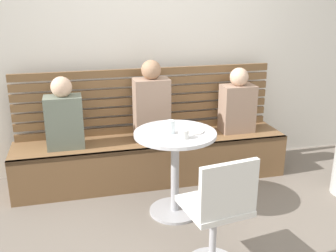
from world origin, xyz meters
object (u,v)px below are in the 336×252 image
Objects in this scene: booth_bench at (153,159)px; person_adult at (152,104)px; cup_ceramic_white at (184,134)px; cup_water_clear at (171,127)px; white_chair at (219,211)px; person_child_left at (64,117)px; plate_small at (193,131)px; person_child_middle at (238,104)px; cafe_table at (175,157)px.

person_adult is at bearing 84.21° from booth_bench.
cup_water_clear reaches higher than cup_ceramic_white.
white_chair is at bearing -85.03° from booth_bench.
white_chair is (0.13, -1.49, 0.24)m from booth_bench.
person_adult is (-0.13, 1.51, 0.33)m from white_chair.
white_chair is at bearing -85.47° from cup_ceramic_white.
person_child_left reaches higher than plate_small.
person_child_left reaches higher than white_chair.
person_child_middle is (0.91, 0.01, -0.06)m from person_adult.
cafe_table is at bearing -140.68° from person_child_middle.
cafe_table is at bearing 99.38° from cup_ceramic_white.
person_child_middle is at bearing 45.89° from plate_small.
cafe_table is at bearing -37.06° from person_child_left.
plate_small is at bearing -3.61° from cup_water_clear.
white_chair reaches higher than cafe_table.
white_chair reaches higher than cup_ceramic_white.
white_chair is 7.73× the size of cup_water_clear.
cup_ceramic_white reaches higher than booth_bench.
person_adult reaches higher than cup_ceramic_white.
cup_ceramic_white is (0.03, -0.16, 0.26)m from cafe_table.
person_child_middle is at bearing 45.93° from cup_ceramic_white.
person_adult is (-0.05, 0.69, 0.28)m from cafe_table.
person_child_left is 1.00× the size of person_child_middle.
person_child_left is 1.24m from plate_small.
cafe_table is 6.73× the size of cup_water_clear.
booth_bench is 4.02× the size of person_child_middle.
cup_ceramic_white is (0.08, -0.85, -0.02)m from person_adult.
person_child_left reaches higher than person_child_middle.
person_child_middle reaches higher than booth_bench.
person_adult reaches higher than cafe_table.
booth_bench is at bearing 105.52° from plate_small.
person_adult is 0.84m from person_child_left.
cup_ceramic_white is at bearing -63.32° from cup_water_clear.
white_chair is 0.87m from cup_water_clear.
person_adult is 0.85m from cup_ceramic_white.
person_child_middle is (0.86, 0.70, 0.22)m from cafe_table.
plate_small is at bearing -134.11° from person_child_middle.
person_child_left is (-0.88, 0.67, 0.22)m from cafe_table.
white_chair is 1.26× the size of person_child_left.
cup_water_clear is (-0.12, 0.79, 0.33)m from white_chair.
cafe_table is 1.10× the size of person_child_middle.
cup_ceramic_white is 0.73× the size of cup_water_clear.
person_child_middle is 1.20m from cup_ceramic_white.
cup_water_clear is at bearing 176.39° from plate_small.
plate_small is (0.07, 0.78, 0.28)m from white_chair.
cup_ceramic_white is (-0.83, -0.86, 0.04)m from person_child_middle.
person_child_left is 1.09m from cup_water_clear.
cafe_table is 0.28m from cup_water_clear.
white_chair is at bearing -84.53° from cafe_table.
person_adult is 4.63× the size of plate_small.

